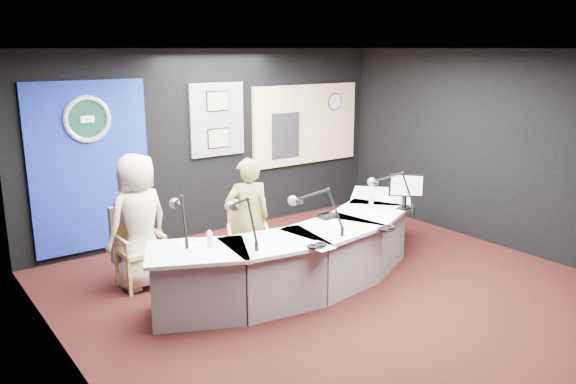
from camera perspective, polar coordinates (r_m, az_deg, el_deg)
ground at (r=6.91m, az=5.32°, el=-9.96°), size 6.00×6.00×0.00m
ceiling at (r=6.32m, az=5.91°, el=13.92°), size 6.00×6.00×0.02m
wall_back at (r=8.90m, az=-7.32°, el=4.86°), size 6.00×0.02×2.80m
wall_left at (r=5.07m, az=-20.80°, el=-3.02°), size 0.02×6.00×2.80m
wall_right at (r=8.72m, az=20.59°, el=3.88°), size 0.02×6.00×2.80m
broadcast_desk at (r=7.14m, az=2.17°, el=-5.88°), size 4.50×1.90×0.75m
backdrop_panel at (r=8.18m, az=-18.93°, el=2.32°), size 1.60×0.05×2.30m
agency_seal at (r=8.04m, az=-19.21°, el=6.81°), size 0.63×0.07×0.63m
seal_center at (r=8.04m, az=-19.22°, el=6.81°), size 0.48×0.01×0.48m
pinboard at (r=8.85m, az=-7.01°, el=7.10°), size 0.90×0.04×1.10m
framed_photo_upper at (r=8.79m, az=-6.97°, el=8.90°), size 0.34×0.02×0.27m
framed_photo_lower at (r=8.86m, az=-6.86°, el=5.29°), size 0.34×0.02×0.27m
booth_window_frame at (r=9.80m, az=1.80°, el=6.70°), size 2.12×0.06×1.32m
booth_glow at (r=9.80m, az=1.83°, el=6.69°), size 2.00×0.02×1.20m
equipment_rack at (r=9.53m, az=-0.25°, el=5.58°), size 0.55×0.02×0.75m
wall_clock at (r=10.12m, az=4.64°, el=8.88°), size 0.28×0.01×0.28m
armchair_left at (r=7.15m, az=-14.37°, el=-5.40°), size 0.55×0.55×0.96m
armchair_right at (r=7.17m, az=-3.95°, el=-4.46°), size 0.81×0.81×1.07m
draped_jacket at (r=7.32m, az=-15.29°, el=-3.84°), size 0.50×0.11×0.70m
person_man at (r=7.04m, az=-14.54°, el=-2.83°), size 0.90×0.70×1.63m
person_woman at (r=7.10m, az=-3.98°, el=-2.69°), size 0.64×0.51×1.53m
computer_monitor at (r=7.66m, az=11.51°, el=0.66°), size 0.36×0.35×0.32m
desk_phone at (r=7.20m, az=3.93°, el=-2.38°), size 0.21×0.17×0.05m
headphones_near at (r=6.83m, az=9.70°, el=-3.53°), size 0.22×0.22×0.04m
headphones_far at (r=6.16m, az=2.87°, el=-5.30°), size 0.20×0.20×0.03m
paper_stack at (r=6.35m, az=-9.96°, el=-5.05°), size 0.23×0.33×0.00m
notepad at (r=6.19m, az=3.12°, el=-5.37°), size 0.24×0.33×0.00m
boom_mic_a at (r=6.40m, az=-10.62°, el=-2.12°), size 0.28×0.72×0.60m
boom_mic_b at (r=6.22m, az=-4.52°, el=-2.39°), size 0.17×0.74×0.60m
boom_mic_c at (r=6.56m, az=2.90°, el=-1.50°), size 0.41×0.67×0.60m
boom_mic_d at (r=7.53m, az=10.29°, el=0.34°), size 0.29×0.72×0.60m
water_bottles at (r=6.99m, az=2.67°, el=-2.29°), size 2.97×0.18×0.18m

